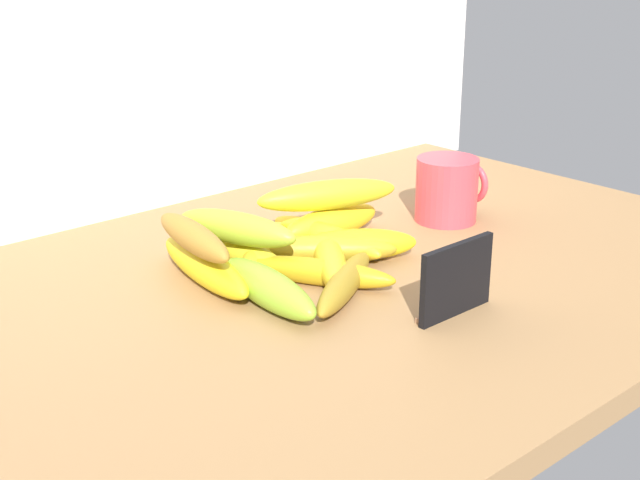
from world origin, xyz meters
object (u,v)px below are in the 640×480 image
(banana_1, at_px, (345,283))
(banana_13, at_px, (236,228))
(banana_9, at_px, (325,237))
(banana_12, at_px, (327,195))
(banana_5, at_px, (330,260))
(banana_6, at_px, (268,288))
(coffee_mug, at_px, (448,189))
(banana_8, at_px, (264,246))
(banana_0, at_px, (240,253))
(banana_2, at_px, (205,266))
(banana_7, at_px, (318,250))
(banana_4, at_px, (354,245))
(banana_10, at_px, (331,222))
(banana_11, at_px, (193,237))
(chalkboard_sign, at_px, (456,282))
(banana_3, at_px, (319,272))

(banana_1, relative_size, banana_13, 1.10)
(banana_9, relative_size, banana_12, 0.99)
(banana_5, bearing_deg, banana_6, -169.20)
(coffee_mug, xyz_separation_m, banana_1, (-0.30, -0.10, -0.03))
(banana_8, height_order, banana_12, banana_12)
(banana_0, height_order, banana_2, banana_2)
(banana_2, height_order, banana_5, banana_2)
(banana_7, distance_m, banana_9, 0.05)
(banana_4, bearing_deg, banana_7, 154.12)
(banana_7, height_order, banana_10, banana_10)
(banana_11, distance_m, banana_13, 0.06)
(banana_5, bearing_deg, banana_8, 106.84)
(banana_1, height_order, banana_9, banana_9)
(banana_2, bearing_deg, banana_9, -3.92)
(banana_0, height_order, banana_5, banana_5)
(chalkboard_sign, relative_size, banana_11, 0.63)
(banana_7, bearing_deg, banana_12, 40.37)
(coffee_mug, xyz_separation_m, banana_11, (-0.41, 0.04, 0.01))
(banana_7, height_order, banana_9, banana_7)
(banana_4, xyz_separation_m, banana_7, (-0.04, 0.02, -0.00))
(banana_2, height_order, banana_9, banana_2)
(banana_11, bearing_deg, banana_9, -5.05)
(banana_11, height_order, banana_12, banana_12)
(banana_3, height_order, banana_6, banana_6)
(banana_2, bearing_deg, coffee_mug, -5.74)
(coffee_mug, relative_size, banana_10, 0.64)
(banana_4, relative_size, banana_8, 0.98)
(banana_8, bearing_deg, banana_12, 0.47)
(banana_3, bearing_deg, coffee_mug, 10.79)
(banana_4, bearing_deg, banana_13, 151.48)
(banana_2, relative_size, banana_12, 1.06)
(banana_0, bearing_deg, banana_6, -112.82)
(banana_1, distance_m, banana_11, 0.19)
(coffee_mug, distance_m, banana_4, 0.21)
(banana_6, distance_m, banana_9, 0.19)
(coffee_mug, distance_m, banana_10, 0.19)
(banana_3, relative_size, banana_4, 1.19)
(chalkboard_sign, bearing_deg, banana_2, 120.94)
(banana_3, height_order, banana_13, banana_13)
(chalkboard_sign, xyz_separation_m, banana_7, (-0.01, 0.21, -0.02))
(banana_4, bearing_deg, banana_5, -165.19)
(banana_2, relative_size, banana_10, 1.29)
(banana_3, xyz_separation_m, banana_11, (-0.11, 0.10, 0.04))
(banana_6, height_order, banana_9, banana_6)
(banana_5, height_order, banana_11, banana_11)
(banana_1, relative_size, banana_5, 1.09)
(banana_0, distance_m, banana_10, 0.16)
(banana_10, bearing_deg, banana_2, -175.70)
(banana_2, relative_size, banana_5, 1.22)
(banana_9, bearing_deg, banana_11, 174.95)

